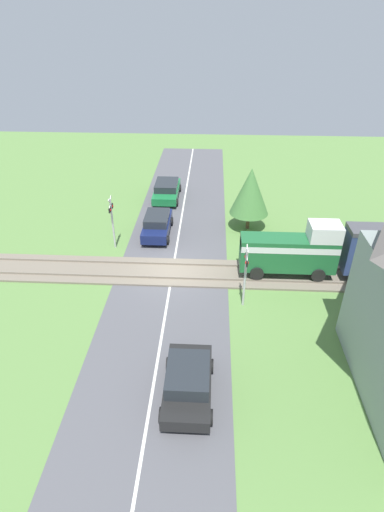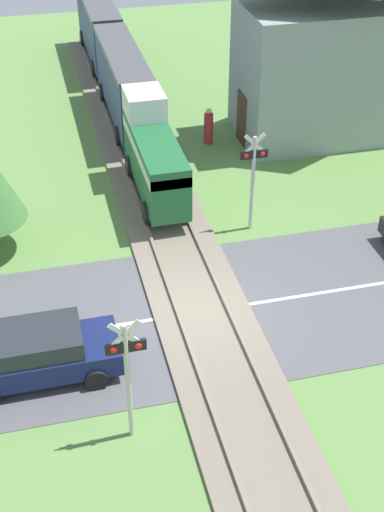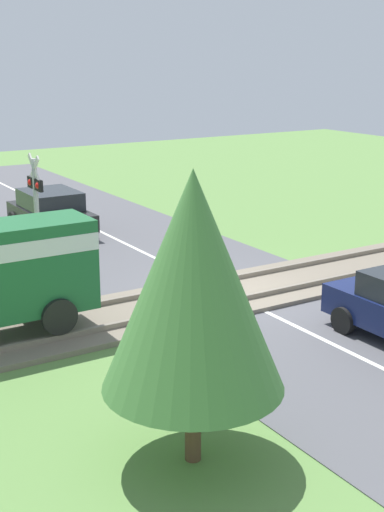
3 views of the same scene
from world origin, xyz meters
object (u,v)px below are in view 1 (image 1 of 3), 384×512
object	(u,v)px
car_far_side	(188,381)
car_behind_queue	(167,190)
crossing_signal_west_approach	(112,216)
crossing_signal_east_approach	(246,269)
car_near_crossing	(157,224)
pedestrian_by_station	(376,302)

from	to	relation	value
car_far_side	car_behind_queue	bearing A→B (deg)	-171.45
car_far_side	crossing_signal_west_approach	size ratio (longest dim) A/B	1.09
car_behind_queue	crossing_signal_west_approach	xyz separation A→B (m)	(7.93, -2.49, 1.48)
car_far_side	crossing_signal_east_approach	distance (m)	6.47
car_near_crossing	crossing_signal_west_approach	distance (m)	3.47
crossing_signal_west_approach	pedestrian_by_station	world-z (taller)	crossing_signal_west_approach
car_near_crossing	pedestrian_by_station	xyz separation A→B (m)	(7.64, 11.93, -0.08)
crossing_signal_east_approach	pedestrian_by_station	world-z (taller)	crossing_signal_east_approach
car_near_crossing	crossing_signal_east_approach	distance (m)	9.23
crossing_signal_west_approach	pedestrian_by_station	distance (m)	15.59
car_behind_queue	crossing_signal_east_approach	world-z (taller)	crossing_signal_east_approach
car_near_crossing	car_far_side	distance (m)	13.46
car_near_crossing	car_far_side	bearing A→B (deg)	12.36
crossing_signal_west_approach	crossing_signal_east_approach	distance (m)	9.55
car_behind_queue	crossing_signal_east_approach	distance (m)	14.48
car_behind_queue	crossing_signal_west_approach	bearing A→B (deg)	-17.43
car_behind_queue	car_far_side	bearing A→B (deg)	8.55
crossing_signal_east_approach	pedestrian_by_station	bearing A→B (deg)	87.54
car_behind_queue	pedestrian_by_station	distance (m)	18.12
car_far_side	crossing_signal_east_approach	size ratio (longest dim) A/B	1.09
car_near_crossing	crossing_signal_west_approach	world-z (taller)	crossing_signal_west_approach
car_far_side	pedestrian_by_station	size ratio (longest dim) A/B	2.52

